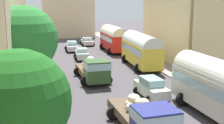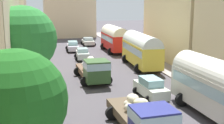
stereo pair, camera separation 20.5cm
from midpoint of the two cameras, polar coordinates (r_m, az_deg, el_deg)
ground_plane at (r=36.75m, az=-2.78°, el=-0.47°), size 154.00×154.00×0.00m
sidewalk_left at (r=36.03m, az=-14.15°, el=-0.96°), size 2.50×70.00×0.14m
sidewalk_right at (r=38.81m, az=7.77°, el=0.20°), size 2.50×70.00×0.14m
building_left_2 at (r=36.27m, az=-20.10°, el=8.76°), size 4.73×12.37×12.60m
building_left_3 at (r=48.64m, az=-19.12°, el=10.06°), size 5.40×11.86×13.68m
building_right_2 at (r=39.51m, az=13.44°, el=7.83°), size 5.85×13.80×10.51m
distant_church at (r=65.46m, az=-8.23°, el=11.54°), size 10.63×7.61×22.47m
parked_bus_0 at (r=20.80m, az=20.28°, el=-4.58°), size 3.37×9.21×3.97m
parked_bus_1 at (r=35.08m, az=5.77°, el=2.57°), size 3.52×9.10×3.99m
parked_bus_2 at (r=45.60m, az=0.58°, el=4.68°), size 3.36×8.10×3.94m
cargo_truck_0 at (r=17.64m, az=6.43°, el=-10.36°), size 3.27×6.63×2.16m
cargo_truck_1 at (r=28.54m, az=-3.32°, el=-1.42°), size 3.13×6.93×2.42m
car_0 at (r=39.78m, az=-5.55°, el=1.57°), size 2.30×3.78×1.54m
car_1 at (r=46.71m, az=-7.43°, el=3.04°), size 2.35×4.48×1.54m
car_2 at (r=24.35m, az=7.68°, el=-4.95°), size 2.26×4.04×1.66m
car_3 at (r=52.34m, az=-4.51°, el=3.97°), size 2.36×3.76×1.37m
pedestrian_0 at (r=36.12m, az=-14.69°, el=0.56°), size 0.44×0.44×1.76m
pedestrian_1 at (r=34.92m, az=-15.30°, el=0.12°), size 0.39×0.39×1.70m
roadside_tree_0 at (r=10.89m, az=-17.59°, el=-7.21°), size 3.69×3.69×6.21m
roadside_tree_1 at (r=19.53m, az=-16.43°, el=4.13°), size 4.27×4.27×7.51m
roadside_tree_2 at (r=28.13m, az=-15.80°, el=4.78°), size 3.47×3.47×6.34m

